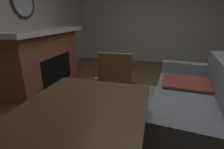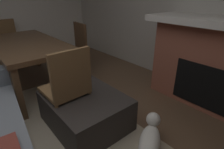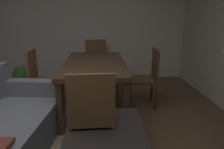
{
  "view_description": "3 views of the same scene",
  "coord_description": "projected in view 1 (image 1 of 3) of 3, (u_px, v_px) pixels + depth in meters",
  "views": [
    {
      "loc": [
        2.18,
        -0.07,
        1.36
      ],
      "look_at": [
        -0.14,
        -0.68,
        0.53
      ],
      "focal_mm": 26.82,
      "sensor_mm": 36.0,
      "label": 1
    },
    {
      "loc": [
        -1.31,
        0.18,
        1.42
      ],
      "look_at": [
        0.05,
        -0.97,
        0.6
      ],
      "focal_mm": 28.69,
      "sensor_mm": 36.0,
      "label": 2
    },
    {
      "loc": [
        -1.59,
        -0.65,
        1.41
      ],
      "look_at": [
        0.54,
        -0.77,
        0.82
      ],
      "focal_mm": 33.5,
      "sensor_mm": 36.0,
      "label": 3
    }
  ],
  "objects": [
    {
      "name": "small_dog",
      "position": [
        105.0,
        85.0,
        3.11
      ],
      "size": [
        0.41,
        0.5,
        0.27
      ],
      "color": "silver",
      "rests_on": "ground"
    },
    {
      "name": "tv_remote",
      "position": [
        110.0,
        95.0,
        2.17
      ],
      "size": [
        0.12,
        0.16,
        0.02
      ],
      "primitive_type": "cube",
      "rotation": [
        0.0,
        0.0,
        -0.49
      ],
      "color": "black",
      "rests_on": "ottoman_coffee_table"
    },
    {
      "name": "floor",
      "position": [
        155.0,
        116.0,
        2.42
      ],
      "size": [
        7.86,
        7.86,
        0.0
      ],
      "primitive_type": "plane",
      "color": "brown"
    },
    {
      "name": "couch",
      "position": [
        196.0,
        106.0,
        2.09
      ],
      "size": [
        2.15,
        1.15,
        0.84
      ],
      "color": "slate",
      "rests_on": "ground"
    },
    {
      "name": "area_rug",
      "position": [
        145.0,
        121.0,
        2.29
      ],
      "size": [
        2.6,
        2.0,
        0.01
      ],
      "primitive_type": "cube",
      "color": "tan",
      "rests_on": "ground"
    },
    {
      "name": "wall_left",
      "position": [
        161.0,
        17.0,
        4.97
      ],
      "size": [
        0.12,
        5.65,
        2.74
      ],
      "primitive_type": "cube",
      "color": "beige",
      "rests_on": "ground"
    },
    {
      "name": "fireplace",
      "position": [
        44.0,
        58.0,
        3.38
      ],
      "size": [
        2.04,
        0.76,
        1.15
      ],
      "color": "#9E5642",
      "rests_on": "ground"
    },
    {
      "name": "ottoman_coffee_table",
      "position": [
        106.0,
        104.0,
        2.36
      ],
      "size": [
        0.92,
        0.74,
        0.38
      ],
      "primitive_type": "cube",
      "color": "#2D2826",
      "rests_on": "ground"
    },
    {
      "name": "round_wall_mirror",
      "position": [
        23.0,
        3.0,
        3.12
      ],
      "size": [
        0.58,
        0.05,
        0.58
      ],
      "color": "#4C331E"
    },
    {
      "name": "dining_chair_west",
      "position": [
        113.0,
        86.0,
        2.12
      ],
      "size": [
        0.45,
        0.45,
        0.93
      ],
      "color": "brown",
      "rests_on": "ground"
    }
  ]
}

